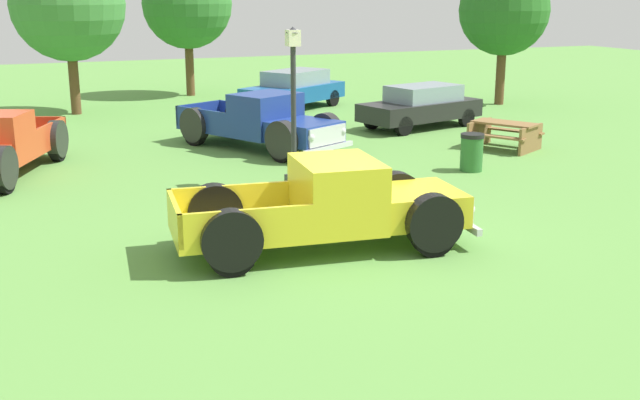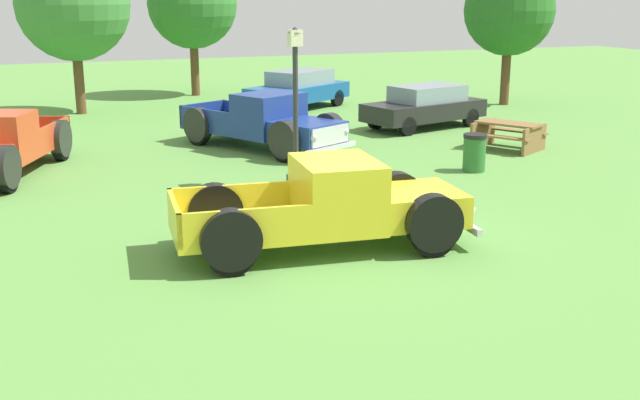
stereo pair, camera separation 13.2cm
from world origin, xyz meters
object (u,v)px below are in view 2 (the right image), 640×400
object	(u,v)px
sedan_distant_a	(298,89)
oak_tree_east	(509,10)
lamp_post_near	(296,104)
pickup_truck_behind_right	(271,123)
pickup_truck_foreground	(341,206)
sedan_distant_b	(425,106)
trash_can	(474,152)
picnic_table	(508,132)
oak_tree_west	(192,4)
oak_tree_center	(73,4)

from	to	relation	value
sedan_distant_a	oak_tree_east	size ratio (longest dim) A/B	0.86
sedan_distant_a	lamp_post_near	xyz separation A→B (m)	(-4.30, -11.56, 1.14)
pickup_truck_behind_right	pickup_truck_foreground	bearing A→B (deg)	-100.31
sedan_distant_a	sedan_distant_b	world-z (taller)	sedan_distant_a
trash_can	pickup_truck_foreground	bearing A→B (deg)	-141.77
pickup_truck_foreground	sedan_distant_a	world-z (taller)	pickup_truck_foreground
picnic_table	oak_tree_east	distance (m)	9.86
pickup_truck_behind_right	oak_tree_west	xyz separation A→B (m)	(0.75, 12.73, 3.08)
pickup_truck_behind_right	oak_tree_west	bearing A→B (deg)	86.62
lamp_post_near	oak_tree_west	size ratio (longest dim) A/B	0.63
oak_tree_center	pickup_truck_behind_right	bearing A→B (deg)	-64.36
pickup_truck_foreground	picnic_table	size ratio (longest dim) A/B	2.34
pickup_truck_behind_right	oak_tree_east	distance (m)	13.06
pickup_truck_foreground	sedan_distant_a	bearing A→B (deg)	72.36
lamp_post_near	oak_tree_center	distance (m)	13.95
pickup_truck_foreground	lamp_post_near	distance (m)	4.78
sedan_distant_a	oak_tree_center	bearing A→B (deg)	167.44
trash_can	pickup_truck_behind_right	bearing A→B (deg)	131.40
lamp_post_near	oak_tree_west	xyz separation A→B (m)	(1.52, 16.94, 1.95)
oak_tree_west	pickup_truck_behind_right	bearing A→B (deg)	-93.38
oak_tree_east	oak_tree_west	distance (m)	13.07
sedan_distant_b	sedan_distant_a	bearing A→B (deg)	112.92
pickup_truck_behind_right	sedan_distant_b	xyz separation A→B (m)	(5.91, 1.72, -0.04)
pickup_truck_foreground	picnic_table	distance (m)	10.20
pickup_truck_behind_right	trash_can	world-z (taller)	pickup_truck_behind_right
pickup_truck_behind_right	sedan_distant_a	bearing A→B (deg)	64.34
oak_tree_center	sedan_distant_b	bearing A→B (deg)	-35.71
pickup_truck_foreground	trash_can	bearing A→B (deg)	38.23
pickup_truck_behind_right	oak_tree_west	distance (m)	13.12
picnic_table	oak_tree_center	world-z (taller)	oak_tree_center
pickup_truck_foreground	trash_can	world-z (taller)	pickup_truck_foreground
pickup_truck_foreground	sedan_distant_a	size ratio (longest dim) A/B	1.15
picnic_table	oak_tree_east	world-z (taller)	oak_tree_east
pickup_truck_behind_right	oak_tree_center	xyz separation A→B (m)	(-4.37, 9.11, 3.15)
sedan_distant_a	sedan_distant_b	bearing A→B (deg)	-67.08
oak_tree_east	oak_tree_west	xyz separation A→B (m)	(-10.80, 7.36, 0.20)
pickup_truck_behind_right	lamp_post_near	bearing A→B (deg)	-100.36
pickup_truck_foreground	oak_tree_east	bearing A→B (deg)	47.11
pickup_truck_behind_right	sedan_distant_b	world-z (taller)	pickup_truck_behind_right
picnic_table	oak_tree_center	xyz separation A→B (m)	(-10.72, 11.49, 3.43)
lamp_post_near	trash_can	xyz separation A→B (m)	(4.68, -0.23, -1.43)
sedan_distant_a	oak_tree_east	xyz separation A→B (m)	(8.01, -1.98, 2.89)
lamp_post_near	oak_tree_center	xyz separation A→B (m)	(-3.60, 13.32, 2.01)
sedan_distant_a	trash_can	size ratio (longest dim) A/B	4.92
pickup_truck_foreground	pickup_truck_behind_right	distance (m)	8.92
sedan_distant_b	lamp_post_near	world-z (taller)	lamp_post_near
pickup_truck_behind_right	picnic_table	distance (m)	6.78
pickup_truck_behind_right	oak_tree_east	size ratio (longest dim) A/B	1.03
pickup_truck_foreground	lamp_post_near	xyz separation A→B (m)	(0.83, 4.57, 1.15)
pickup_truck_foreground	oak_tree_east	size ratio (longest dim) A/B	0.99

